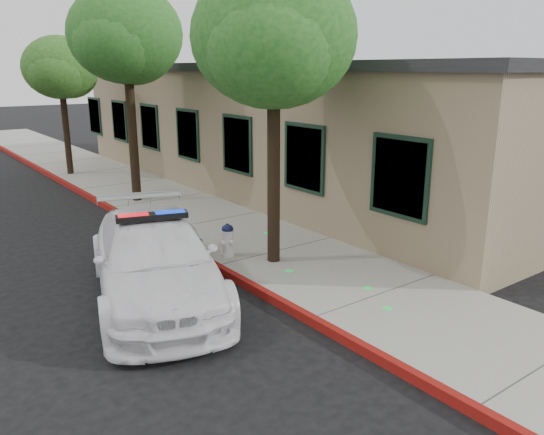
{
  "coord_description": "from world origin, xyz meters",
  "views": [
    {
      "loc": [
        -5.27,
        -6.01,
        4.07
      ],
      "look_at": [
        0.81,
        2.15,
        1.24
      ],
      "focal_mm": 35.45,
      "sensor_mm": 36.0,
      "label": 1
    }
  ],
  "objects_px": {
    "street_tree_near": "(274,44)",
    "street_tree_mid": "(126,40)",
    "street_tree_far": "(61,71)",
    "clapboard_building": "(289,125)",
    "fire_hydrant": "(228,240)",
    "police_car": "(155,259)"
  },
  "relations": [
    {
      "from": "street_tree_mid",
      "to": "fire_hydrant",
      "type": "bearing_deg",
      "value": -94.66
    },
    {
      "from": "clapboard_building",
      "to": "fire_hydrant",
      "type": "relative_size",
      "value": 28.95
    },
    {
      "from": "street_tree_near",
      "to": "street_tree_far",
      "type": "xyz_separation_m",
      "value": [
        -0.43,
        12.48,
        -0.54
      ]
    },
    {
      "from": "street_tree_near",
      "to": "street_tree_far",
      "type": "bearing_deg",
      "value": 91.95
    },
    {
      "from": "fire_hydrant",
      "to": "street_tree_near",
      "type": "bearing_deg",
      "value": -60.68
    },
    {
      "from": "clapboard_building",
      "to": "fire_hydrant",
      "type": "xyz_separation_m",
      "value": [
        -6.16,
        -5.63,
        -1.61
      ]
    },
    {
      "from": "fire_hydrant",
      "to": "street_tree_far",
      "type": "xyz_separation_m",
      "value": [
        0.2,
        11.65,
        3.47
      ]
    },
    {
      "from": "police_car",
      "to": "street_tree_mid",
      "type": "height_order",
      "value": "street_tree_mid"
    },
    {
      "from": "fire_hydrant",
      "to": "street_tree_mid",
      "type": "distance_m",
      "value": 7.5
    },
    {
      "from": "clapboard_building",
      "to": "street_tree_near",
      "type": "distance_m",
      "value": 8.83
    },
    {
      "from": "clapboard_building",
      "to": "street_tree_far",
      "type": "height_order",
      "value": "street_tree_far"
    },
    {
      "from": "police_car",
      "to": "fire_hydrant",
      "type": "xyz_separation_m",
      "value": [
        2.06,
        0.81,
        -0.24
      ]
    },
    {
      "from": "police_car",
      "to": "fire_hydrant",
      "type": "bearing_deg",
      "value": 39.01
    },
    {
      "from": "fire_hydrant",
      "to": "street_tree_far",
      "type": "height_order",
      "value": "street_tree_far"
    },
    {
      "from": "police_car",
      "to": "fire_hydrant",
      "type": "distance_m",
      "value": 2.22
    },
    {
      "from": "police_car",
      "to": "street_tree_near",
      "type": "height_order",
      "value": "street_tree_near"
    },
    {
      "from": "street_tree_near",
      "to": "street_tree_far",
      "type": "height_order",
      "value": "street_tree_near"
    },
    {
      "from": "clapboard_building",
      "to": "street_tree_near",
      "type": "relative_size",
      "value": 3.57
    },
    {
      "from": "clapboard_building",
      "to": "street_tree_far",
      "type": "bearing_deg",
      "value": 134.66
    },
    {
      "from": "street_tree_near",
      "to": "street_tree_mid",
      "type": "distance_m",
      "value": 6.93
    },
    {
      "from": "fire_hydrant",
      "to": "street_tree_mid",
      "type": "bearing_deg",
      "value": 77.38
    },
    {
      "from": "police_car",
      "to": "street_tree_mid",
      "type": "bearing_deg",
      "value": 87.33
    }
  ]
}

